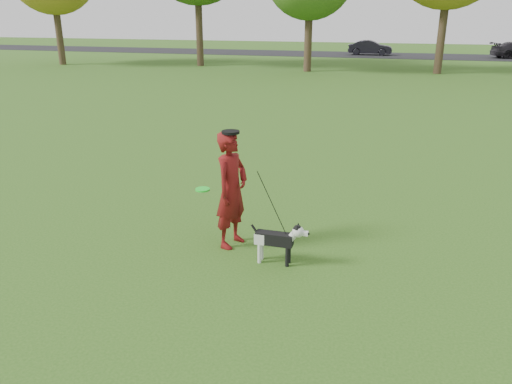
% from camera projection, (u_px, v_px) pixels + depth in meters
% --- Properties ---
extents(ground, '(120.00, 120.00, 0.00)m').
position_uv_depth(ground, '(259.00, 245.00, 8.10)').
color(ground, '#285116').
rests_on(ground, ground).
extents(road, '(120.00, 7.00, 0.02)m').
position_uv_depth(road, '(382.00, 55.00, 44.25)').
color(road, black).
rests_on(road, ground).
extents(man, '(0.60, 0.77, 1.88)m').
position_uv_depth(man, '(232.00, 190.00, 7.83)').
color(man, '#610E0D').
rests_on(man, ground).
extents(dog, '(0.89, 0.18, 0.68)m').
position_uv_depth(dog, '(279.00, 238.00, 7.38)').
color(dog, black).
rests_on(dog, ground).
extents(car_mid, '(3.80, 1.34, 1.25)m').
position_uv_depth(car_mid, '(370.00, 48.00, 44.31)').
color(car_mid, black).
rests_on(car_mid, road).
extents(man_held_items, '(1.55, 0.57, 1.43)m').
position_uv_depth(man_held_items, '(271.00, 202.00, 7.44)').
color(man_held_items, '#1CE329').
rests_on(man_held_items, ground).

